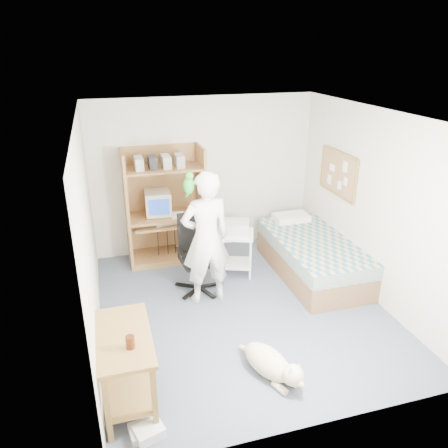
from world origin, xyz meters
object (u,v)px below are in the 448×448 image
object	(u,v)px
bed	(312,256)
office_chair	(197,264)
printer_cart	(234,247)
computer_hutch	(165,210)
person	(206,239)
dog	(271,364)
side_desk	(126,358)

from	to	relation	value
bed	office_chair	xyz separation A→B (m)	(-1.74, 0.05, 0.10)
printer_cart	computer_hutch	bearing A→B (deg)	158.23
computer_hutch	printer_cart	bearing A→B (deg)	-41.95
office_chair	printer_cart	size ratio (longest dim) A/B	1.61
computer_hutch	person	distance (m)	1.42
bed	dog	world-z (taller)	bed
person	dog	size ratio (longest dim) A/B	1.99
office_chair	person	distance (m)	0.60
office_chair	dog	size ratio (longest dim) A/B	1.20
dog	printer_cart	xyz separation A→B (m)	(0.29, 2.22, 0.28)
side_desk	dog	xyz separation A→B (m)	(1.45, -0.08, -0.34)
side_desk	office_chair	size ratio (longest dim) A/B	0.92
dog	bed	bearing A→B (deg)	31.59
dog	printer_cart	world-z (taller)	printer_cart
bed	person	bearing A→B (deg)	-171.23
side_desk	person	size ratio (longest dim) A/B	0.56
computer_hutch	bed	bearing A→B (deg)	-29.29
computer_hutch	printer_cart	distance (m)	1.25
side_desk	person	xyz separation A→B (m)	(1.17, 1.56, 0.41)
computer_hutch	bed	distance (m)	2.35
bed	person	distance (m)	1.81
bed	side_desk	distance (m)	3.39
dog	printer_cart	distance (m)	2.26
computer_hutch	dog	world-z (taller)	computer_hutch
dog	printer_cart	size ratio (longest dim) A/B	1.35
office_chair	dog	bearing A→B (deg)	-85.25
bed	printer_cart	size ratio (longest dim) A/B	3.01
computer_hutch	printer_cart	xyz separation A→B (m)	(0.89, -0.80, -0.38)
computer_hutch	side_desk	bearing A→B (deg)	-106.14
side_desk	printer_cart	size ratio (longest dim) A/B	1.49
computer_hutch	dog	bearing A→B (deg)	-78.78
side_desk	office_chair	xyz separation A→B (m)	(1.11, 1.87, -0.11)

